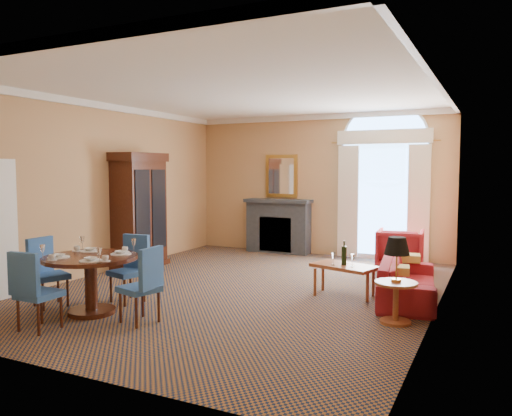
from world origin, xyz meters
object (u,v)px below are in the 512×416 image
at_px(sofa, 408,281).
at_px(coffee_table, 344,267).
at_px(armchair, 400,249).
at_px(dining_table, 91,271).
at_px(armoire, 139,212).
at_px(side_table, 396,270).

bearing_deg(sofa, coffee_table, 93.26).
bearing_deg(armchair, dining_table, 51.13).
distance_m(dining_table, armchair, 5.88).
height_order(sofa, armchair, armchair).
distance_m(armchair, coffee_table, 2.51).
height_order(armchair, coffee_table, coffee_table).
relative_size(sofa, armchair, 2.28).
distance_m(sofa, coffee_table, 0.96).
bearing_deg(coffee_table, armoire, -169.23).
xyz_separation_m(armchair, side_table, (0.56, -3.51, 0.29)).
xyz_separation_m(sofa, side_table, (0.05, -1.22, 0.40)).
bearing_deg(armoire, dining_table, -62.28).
bearing_deg(dining_table, coffee_table, 40.62).
distance_m(coffee_table, side_table, 1.45).
height_order(sofa, coffee_table, coffee_table).
bearing_deg(sofa, armoire, 79.28).
bearing_deg(side_table, dining_table, -159.96).
bearing_deg(armoire, armchair, 23.02).
relative_size(armoire, side_table, 2.10).
bearing_deg(dining_table, armoire, 117.72).
bearing_deg(armchair, armoire, 17.65).
relative_size(dining_table, armchair, 1.44).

